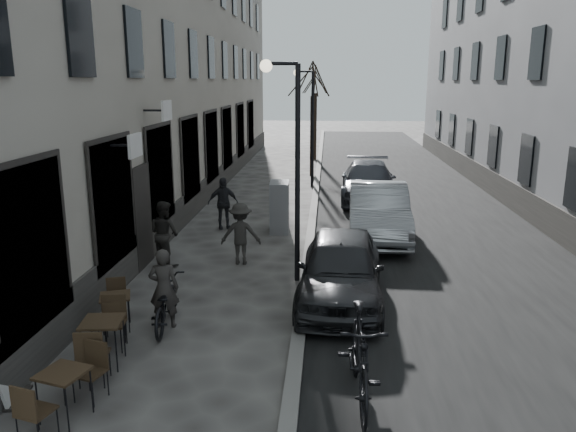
# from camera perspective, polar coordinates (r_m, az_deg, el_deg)

# --- Properties ---
(road) EXTENTS (7.30, 60.00, 0.00)m
(road) POSITION_cam_1_polar(r_m,az_deg,el_deg) (23.33, 11.80, 1.87)
(road) COLOR black
(road) RESTS_ON ground
(kerb) EXTENTS (0.25, 60.00, 0.12)m
(kerb) POSITION_cam_1_polar(r_m,az_deg,el_deg) (23.10, 2.79, 2.18)
(kerb) COLOR slate
(kerb) RESTS_ON ground
(streetlamp_near) EXTENTS (0.90, 0.28, 5.09)m
(streetlamp_near) POSITION_cam_1_polar(r_m,az_deg,el_deg) (12.75, 0.21, 6.94)
(streetlamp_near) COLOR black
(streetlamp_near) RESTS_ON ground
(streetlamp_far) EXTENTS (0.90, 0.28, 5.09)m
(streetlamp_far) POSITION_cam_1_polar(r_m,az_deg,el_deg) (24.70, 2.11, 10.19)
(streetlamp_far) COLOR black
(streetlamp_far) RESTS_ON ground
(tree_near) EXTENTS (2.40, 2.40, 5.70)m
(tree_near) POSITION_cam_1_polar(r_m,az_deg,el_deg) (27.65, 2.52, 13.67)
(tree_near) COLOR black
(tree_near) RESTS_ON ground
(tree_far) EXTENTS (2.40, 2.40, 5.70)m
(tree_far) POSITION_cam_1_polar(r_m,az_deg,el_deg) (33.65, 2.82, 13.66)
(tree_far) COLOR black
(tree_far) RESTS_ON ground
(bistro_set_a) EXTENTS (0.79, 1.51, 0.86)m
(bistro_set_a) POSITION_cam_1_polar(r_m,az_deg,el_deg) (8.76, -21.76, -16.11)
(bistro_set_a) COLOR black
(bistro_set_a) RESTS_ON ground
(bistro_set_b) EXTENTS (0.72, 1.63, 0.94)m
(bistro_set_b) POSITION_cam_1_polar(r_m,az_deg,el_deg) (10.01, -18.25, -11.67)
(bistro_set_b) COLOR black
(bistro_set_b) RESTS_ON ground
(bistro_set_c) EXTENTS (0.80, 1.41, 0.81)m
(bistro_set_c) POSITION_cam_1_polar(r_m,az_deg,el_deg) (11.31, -17.09, -8.97)
(bistro_set_c) COLOR black
(bistro_set_c) RESTS_ON ground
(sign_board) EXTENTS (0.50, 0.73, 1.18)m
(sign_board) POSITION_cam_1_polar(r_m,az_deg,el_deg) (9.55, -26.77, -13.84)
(sign_board) COLOR black
(sign_board) RESTS_ON ground
(utility_cabinet) EXTENTS (0.63, 1.08, 1.58)m
(utility_cabinet) POSITION_cam_1_polar(r_m,az_deg,el_deg) (17.54, -0.88, 0.94)
(utility_cabinet) COLOR slate
(utility_cabinet) RESTS_ON ground
(bicycle) EXTENTS (0.80, 1.87, 0.96)m
(bicycle) POSITION_cam_1_polar(r_m,az_deg,el_deg) (11.16, -12.42, -8.64)
(bicycle) COLOR black
(bicycle) RESTS_ON ground
(cyclist_rider) EXTENTS (0.60, 0.43, 1.57)m
(cyclist_rider) POSITION_cam_1_polar(r_m,az_deg,el_deg) (11.05, -12.50, -7.18)
(cyclist_rider) COLOR #2B2825
(cyclist_rider) RESTS_ON ground
(pedestrian_near) EXTENTS (1.04, 0.99, 1.69)m
(pedestrian_near) POSITION_cam_1_polar(r_m,az_deg,el_deg) (14.65, -12.45, -1.73)
(pedestrian_near) COLOR black
(pedestrian_near) RESTS_ON ground
(pedestrian_mid) EXTENTS (1.07, 0.66, 1.60)m
(pedestrian_mid) POSITION_cam_1_polar(r_m,az_deg,el_deg) (14.49, -4.84, -1.80)
(pedestrian_mid) COLOR #282623
(pedestrian_mid) RESTS_ON ground
(pedestrian_far) EXTENTS (1.05, 0.69, 1.66)m
(pedestrian_far) POSITION_cam_1_polar(r_m,az_deg,el_deg) (18.02, -6.63, 1.32)
(pedestrian_far) COLOR black
(pedestrian_far) RESTS_ON ground
(car_near) EXTENTS (1.98, 4.45, 1.49)m
(car_near) POSITION_cam_1_polar(r_m,az_deg,el_deg) (12.06, 5.39, -5.30)
(car_near) COLOR black
(car_near) RESTS_ON ground
(car_mid) EXTENTS (1.87, 4.94, 1.61)m
(car_mid) POSITION_cam_1_polar(r_m,az_deg,el_deg) (17.05, 9.15, 0.45)
(car_mid) COLOR #94979C
(car_mid) RESTS_ON ground
(car_far) EXTENTS (2.32, 5.22, 1.49)m
(car_far) POSITION_cam_1_polar(r_m,az_deg,el_deg) (22.45, 8.15, 3.50)
(car_far) COLOR #383A42
(car_far) RESTS_ON ground
(moped) EXTENTS (0.72, 2.33, 1.39)m
(moped) POSITION_cam_1_polar(r_m,az_deg,el_deg) (8.56, 7.30, -14.01)
(moped) COLOR black
(moped) RESTS_ON ground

